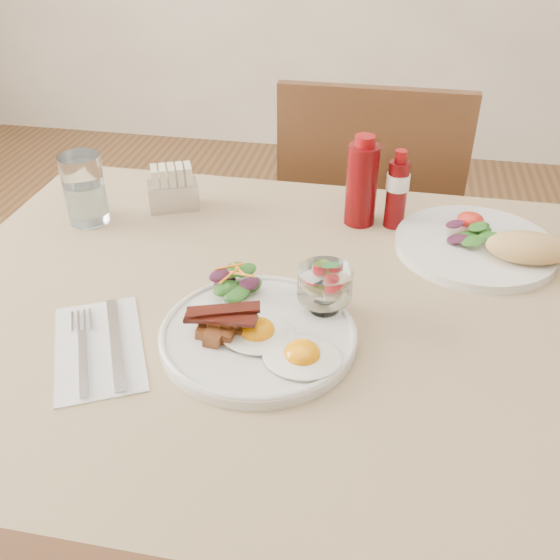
{
  "coord_description": "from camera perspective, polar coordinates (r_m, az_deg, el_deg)",
  "views": [
    {
      "loc": [
        0.05,
        -0.76,
        1.32
      ],
      "look_at": [
        -0.09,
        -0.03,
        0.82
      ],
      "focal_mm": 40.0,
      "sensor_mm": 36.0,
      "label": 1
    }
  ],
  "objects": [
    {
      "name": "side_salad",
      "position": [
        0.95,
        -4.05,
        -0.29
      ],
      "size": [
        0.08,
        0.08,
        0.04
      ],
      "rotation": [
        0.0,
        0.0,
        0.08
      ],
      "color": "#1B5316",
      "rests_on": "main_plate"
    },
    {
      "name": "fried_eggs",
      "position": [
        0.85,
        -0.07,
        -5.81
      ],
      "size": [
        0.19,
        0.14,
        0.03
      ],
      "rotation": [
        0.0,
        0.0,
        0.15
      ],
      "color": "white",
      "rests_on": "main_plate"
    },
    {
      "name": "fruit_cup",
      "position": [
        0.9,
        4.13,
        -0.36
      ],
      "size": [
        0.08,
        0.08,
        0.08
      ],
      "rotation": [
        0.0,
        0.0,
        -0.37
      ],
      "color": "white",
      "rests_on": "main_plate"
    },
    {
      "name": "main_plate",
      "position": [
        0.89,
        -2.01,
        -5.1
      ],
      "size": [
        0.28,
        0.28,
        0.02
      ],
      "primitive_type": "cylinder",
      "color": "silver",
      "rests_on": "table"
    },
    {
      "name": "ketchup_bottle",
      "position": [
        1.16,
        7.49,
        8.76
      ],
      "size": [
        0.07,
        0.07,
        0.17
      ],
      "rotation": [
        0.0,
        0.0,
        -0.36
      ],
      "color": "#560407",
      "rests_on": "table"
    },
    {
      "name": "bacon_potato_pile",
      "position": [
        0.86,
        -5.37,
        -4.06
      ],
      "size": [
        0.11,
        0.06,
        0.04
      ],
      "rotation": [
        0.0,
        0.0,
        -0.37
      ],
      "color": "brown",
      "rests_on": "main_plate"
    },
    {
      "name": "hot_sauce_bottle",
      "position": [
        1.16,
        10.65,
        8.06
      ],
      "size": [
        0.05,
        0.05,
        0.15
      ],
      "rotation": [
        0.0,
        0.0,
        -0.11
      ],
      "color": "#560407",
      "rests_on": "table"
    },
    {
      "name": "sugar_caddy",
      "position": [
        1.24,
        -9.76,
        8.11
      ],
      "size": [
        0.11,
        0.09,
        0.09
      ],
      "rotation": [
        0.0,
        0.0,
        0.41
      ],
      "color": "#BCBCC1",
      "rests_on": "table"
    },
    {
      "name": "napkin_cutlery",
      "position": [
        0.91,
        -16.13,
        -5.87
      ],
      "size": [
        0.2,
        0.25,
        0.01
      ],
      "rotation": [
        0.0,
        0.0,
        0.47
      ],
      "color": "silver",
      "rests_on": "table"
    },
    {
      "name": "table",
      "position": [
        1.0,
        5.63,
        -7.03
      ],
      "size": [
        1.33,
        0.88,
        0.75
      ],
      "color": "#4F2A18",
      "rests_on": "ground"
    },
    {
      "name": "water_glass",
      "position": [
        1.22,
        -17.38,
        7.62
      ],
      "size": [
        0.08,
        0.08,
        0.13
      ],
      "color": "white",
      "rests_on": "table"
    },
    {
      "name": "second_plate",
      "position": [
        1.13,
        18.45,
        3.06
      ],
      "size": [
        0.29,
        0.28,
        0.07
      ],
      "rotation": [
        0.0,
        0.0,
        -0.11
      ],
      "color": "silver",
      "rests_on": "table"
    },
    {
      "name": "chair_far",
      "position": [
        1.63,
        7.92,
        4.44
      ],
      "size": [
        0.42,
        0.42,
        0.93
      ],
      "color": "#4F2A18",
      "rests_on": "ground"
    }
  ]
}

